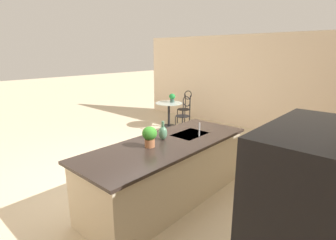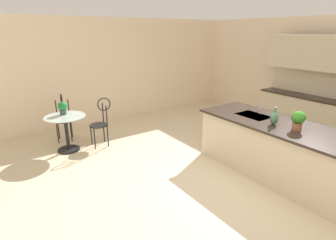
{
  "view_description": "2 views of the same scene",
  "coord_description": "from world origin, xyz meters",
  "px_view_note": "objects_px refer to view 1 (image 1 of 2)",
  "views": [
    {
      "loc": [
        3.01,
        3.29,
        2.21
      ],
      "look_at": [
        -0.72,
        -0.05,
        0.91
      ],
      "focal_mm": 28.03,
      "sensor_mm": 36.0,
      "label": 1
    },
    {
      "loc": [
        2.63,
        -3.01,
        2.35
      ],
      "look_at": [
        -0.95,
        -0.53,
        0.9
      ],
      "focal_mm": 28.59,
      "sensor_mm": 36.0,
      "label": 2
    }
  ],
  "objects_px": {
    "potted_plant_counter_near": "(150,135)",
    "potted_plant_on_table": "(172,97)",
    "bistro_table": "(169,112)",
    "chair_near_window": "(184,113)",
    "vase_on_counter": "(163,133)",
    "chair_by_island": "(185,106)"
  },
  "relations": [
    {
      "from": "potted_plant_counter_near",
      "to": "bistro_table",
      "type": "bearing_deg",
      "value": -141.94
    },
    {
      "from": "potted_plant_counter_near",
      "to": "potted_plant_on_table",
      "type": "bearing_deg",
      "value": -143.19
    },
    {
      "from": "potted_plant_on_table",
      "to": "vase_on_counter",
      "type": "height_order",
      "value": "vase_on_counter"
    },
    {
      "from": "bistro_table",
      "to": "chair_near_window",
      "type": "distance_m",
      "value": 0.71
    },
    {
      "from": "chair_near_window",
      "to": "chair_by_island",
      "type": "bearing_deg",
      "value": -143.89
    },
    {
      "from": "chair_by_island",
      "to": "vase_on_counter",
      "type": "distance_m",
      "value": 4.38
    },
    {
      "from": "chair_by_island",
      "to": "vase_on_counter",
      "type": "height_order",
      "value": "vase_on_counter"
    },
    {
      "from": "potted_plant_on_table",
      "to": "chair_near_window",
      "type": "bearing_deg",
      "value": 67.89
    },
    {
      "from": "bistro_table",
      "to": "vase_on_counter",
      "type": "xyz_separation_m",
      "value": [
        2.97,
        2.53,
        0.58
      ]
    },
    {
      "from": "potted_plant_on_table",
      "to": "bistro_table",
      "type": "bearing_deg",
      "value": -4.2
    },
    {
      "from": "bistro_table",
      "to": "potted_plant_counter_near",
      "type": "bearing_deg",
      "value": 38.06
    },
    {
      "from": "bistro_table",
      "to": "vase_on_counter",
      "type": "distance_m",
      "value": 3.94
    },
    {
      "from": "chair_near_window",
      "to": "potted_plant_counter_near",
      "type": "height_order",
      "value": "potted_plant_counter_near"
    },
    {
      "from": "potted_plant_counter_near",
      "to": "chair_by_island",
      "type": "bearing_deg",
      "value": -147.94
    },
    {
      "from": "bistro_table",
      "to": "chair_near_window",
      "type": "height_order",
      "value": "chair_near_window"
    },
    {
      "from": "chair_by_island",
      "to": "potted_plant_on_table",
      "type": "xyz_separation_m",
      "value": [
        0.51,
        -0.1,
        0.32
      ]
    },
    {
      "from": "bistro_table",
      "to": "potted_plant_on_table",
      "type": "xyz_separation_m",
      "value": [
        -0.14,
        0.01,
        0.44
      ]
    },
    {
      "from": "bistro_table",
      "to": "potted_plant_counter_near",
      "type": "xyz_separation_m",
      "value": [
        3.32,
        2.6,
        0.64
      ]
    },
    {
      "from": "bistro_table",
      "to": "chair_near_window",
      "type": "bearing_deg",
      "value": 78.87
    },
    {
      "from": "bistro_table",
      "to": "potted_plant_counter_near",
      "type": "height_order",
      "value": "potted_plant_counter_near"
    },
    {
      "from": "chair_near_window",
      "to": "chair_by_island",
      "type": "xyz_separation_m",
      "value": [
        -0.79,
        -0.57,
        0.0
      ]
    },
    {
      "from": "bistro_table",
      "to": "potted_plant_on_table",
      "type": "height_order",
      "value": "potted_plant_on_table"
    }
  ]
}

